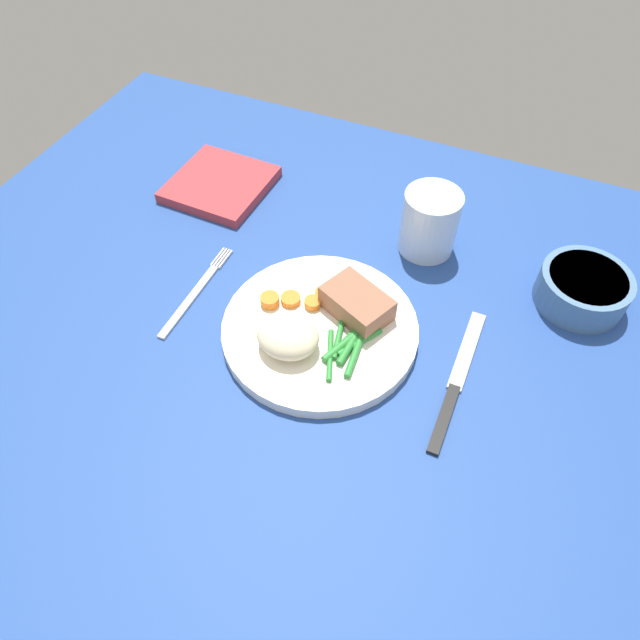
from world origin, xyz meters
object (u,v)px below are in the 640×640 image
(meat_portion, at_px, (357,303))
(water_glass, at_px, (429,226))
(knife, at_px, (456,382))
(salad_bowl, at_px, (583,287))
(dinner_plate, at_px, (320,329))
(napkin, at_px, (220,184))
(fork, at_px, (196,291))

(meat_portion, relative_size, water_glass, 0.92)
(knife, height_order, salad_bowl, salad_bowl)
(dinner_plate, height_order, water_glass, water_glass)
(napkin, bearing_deg, dinner_plate, -37.99)
(dinner_plate, distance_m, napkin, 0.32)
(fork, xyz_separation_m, salad_bowl, (0.45, 0.18, 0.02))
(fork, bearing_deg, dinner_plate, -1.82)
(meat_portion, height_order, water_glass, water_glass)
(fork, height_order, water_glass, water_glass)
(dinner_plate, xyz_separation_m, salad_bowl, (0.28, 0.18, 0.02))
(knife, height_order, napkin, napkin)
(knife, distance_m, napkin, 0.47)
(napkin, bearing_deg, meat_portion, -29.28)
(dinner_plate, relative_size, meat_portion, 2.91)
(water_glass, bearing_deg, napkin, -179.68)
(dinner_plate, relative_size, fork, 1.42)
(fork, bearing_deg, knife, -2.72)
(meat_portion, bearing_deg, salad_bowl, 29.87)
(salad_bowl, bearing_deg, napkin, 178.23)
(dinner_plate, distance_m, knife, 0.17)
(meat_portion, height_order, knife, meat_portion)
(dinner_plate, relative_size, napkin, 1.70)
(meat_portion, bearing_deg, knife, -16.11)
(fork, xyz_separation_m, napkin, (-0.08, 0.20, 0.01))
(knife, relative_size, water_glass, 2.33)
(water_glass, height_order, napkin, water_glass)
(meat_portion, relative_size, salad_bowl, 0.73)
(fork, relative_size, salad_bowl, 1.49)
(fork, xyz_separation_m, water_glass, (0.25, 0.20, 0.04))
(napkin, bearing_deg, fork, -68.64)
(knife, height_order, water_glass, water_glass)
(meat_portion, distance_m, knife, 0.15)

